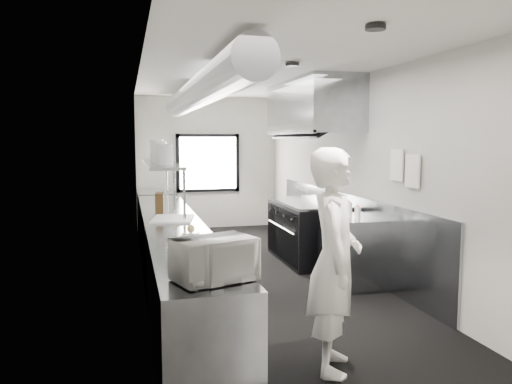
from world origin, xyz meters
TOP-DOWN VIEW (x-y plane):
  - floor at (0.00, 0.00)m, footprint 3.00×8.00m
  - ceiling at (0.00, 0.00)m, footprint 3.00×8.00m
  - wall_back at (0.00, 4.00)m, footprint 3.00×0.02m
  - wall_front at (0.00, -4.00)m, footprint 3.00×0.02m
  - wall_left at (-1.50, 0.00)m, footprint 0.02×8.00m
  - wall_right at (1.50, 0.00)m, footprint 0.02×8.00m
  - wall_cladding at (1.48, 0.30)m, footprint 0.03×5.50m
  - hvac_duct at (-0.70, 0.40)m, footprint 0.40×6.40m
  - service_window at (0.00, 3.96)m, footprint 1.36×0.05m
  - exhaust_hood at (1.10, 0.70)m, footprint 0.81×2.20m
  - prep_counter at (-1.15, -0.50)m, footprint 0.70×6.00m
  - pass_shelf at (-1.19, 1.00)m, footprint 0.45×3.00m
  - range at (1.04, 0.70)m, footprint 0.88×1.60m
  - bottle_station at (1.15, -0.70)m, footprint 0.65×0.80m
  - far_work_table at (-1.15, 3.20)m, footprint 0.70×1.20m
  - notice_sheet_a at (1.47, -1.20)m, footprint 0.02×0.28m
  - notice_sheet_b at (1.47, -1.55)m, footprint 0.02×0.28m
  - line_cook at (-0.06, -2.88)m, footprint 0.66×0.79m
  - microwave at (-1.10, -3.13)m, footprint 0.61×0.53m
  - deli_tub_a at (-1.31, -2.45)m, footprint 0.19×0.19m
  - deli_tub_b at (-1.30, -2.51)m, footprint 0.16×0.16m
  - newspaper at (-1.02, -1.64)m, footprint 0.38×0.45m
  - small_plate at (-1.04, -1.32)m, footprint 0.19×0.19m
  - pastry at (-1.04, -1.32)m, footprint 0.08×0.08m
  - cutting_board at (-1.14, -0.32)m, footprint 0.61×0.74m
  - knife_block at (-1.25, 0.42)m, footprint 0.14×0.26m
  - plate_stack_a at (-1.20, 0.16)m, footprint 0.30×0.30m
  - plate_stack_b at (-1.23, 0.81)m, footprint 0.24×0.24m
  - plate_stack_c at (-1.19, 1.27)m, footprint 0.23×0.23m
  - plate_stack_d at (-1.21, 1.67)m, footprint 0.25×0.25m
  - squeeze_bottle_a at (1.10, -0.96)m, footprint 0.07×0.07m
  - squeeze_bottle_b at (1.13, -0.85)m, footprint 0.07×0.07m
  - squeeze_bottle_c at (1.09, -0.72)m, footprint 0.09×0.09m
  - squeeze_bottle_d at (1.14, -0.56)m, footprint 0.08×0.08m
  - squeeze_bottle_e at (1.12, -0.35)m, footprint 0.07×0.07m

SIDE VIEW (x-z plane):
  - floor at x=0.00m, z-range -0.01..0.01m
  - prep_counter at x=-1.15m, z-range 0.00..0.90m
  - bottle_station at x=1.15m, z-range 0.00..0.90m
  - far_work_table at x=-1.15m, z-range 0.00..0.90m
  - range at x=1.04m, z-range 0.00..0.94m
  - wall_cladding at x=1.48m, z-range 0.00..1.10m
  - newspaper at x=-1.02m, z-range 0.90..0.91m
  - small_plate at x=-1.04m, z-range 0.90..0.92m
  - cutting_board at x=-1.14m, z-range 0.90..0.92m
  - line_cook at x=-0.06m, z-range 0.00..1.85m
  - deli_tub_b at x=-1.30m, z-range 0.90..1.00m
  - deli_tub_a at x=-1.31m, z-range 0.90..1.01m
  - pastry at x=-1.04m, z-range 0.92..1.00m
  - squeeze_bottle_e at x=1.12m, z-range 0.90..1.06m
  - squeeze_bottle_b at x=1.13m, z-range 0.90..1.07m
  - squeeze_bottle_a at x=1.10m, z-range 0.90..1.07m
  - squeeze_bottle_d at x=1.14m, z-range 0.90..1.09m
  - squeeze_bottle_c at x=1.09m, z-range 0.90..1.10m
  - knife_block at x=-1.25m, z-range 0.90..1.16m
  - microwave at x=-1.10m, z-range 0.90..1.21m
  - service_window at x=0.00m, z-range 0.77..2.02m
  - wall_back at x=0.00m, z-range 0.00..2.80m
  - wall_front at x=0.00m, z-range 0.00..2.80m
  - wall_left at x=-1.50m, z-range 0.00..2.80m
  - wall_right at x=1.50m, z-range 0.00..2.80m
  - pass_shelf at x=-1.19m, z-range 1.20..1.88m
  - notice_sheet_b at x=1.47m, z-range 1.36..1.74m
  - notice_sheet_a at x=1.47m, z-range 1.41..1.79m
  - plate_stack_a at x=-1.20m, z-range 1.57..1.84m
  - plate_stack_b at x=-1.23m, z-range 1.57..1.85m
  - plate_stack_c at x=-1.19m, z-range 1.57..1.87m
  - plate_stack_d at x=-1.21m, z-range 1.57..1.90m
  - exhaust_hood at x=1.10m, z-range 1.95..2.83m
  - hvac_duct at x=-0.70m, z-range 2.35..2.75m
  - ceiling at x=0.00m, z-range 2.79..2.80m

